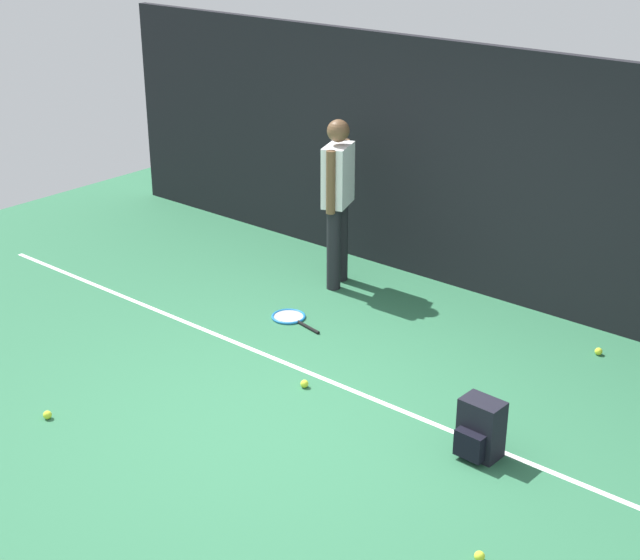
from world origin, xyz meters
TOP-DOWN VIEW (x-y plane):
  - ground_plane at (0.00, 0.00)m, footprint 12.00×12.00m
  - back_fence at (0.00, 3.00)m, footprint 10.00×0.10m
  - court_line at (0.00, 0.62)m, footprint 9.00×0.05m
  - tennis_player at (-1.31, 2.23)m, footprint 0.35×0.50m
  - tennis_racket at (-1.12, 1.30)m, footprint 0.63×0.38m
  - backpack at (1.42, 0.47)m, footprint 0.31×0.29m
  - tennis_ball_near_player at (-0.17, 0.41)m, footprint 0.07×0.07m
  - tennis_ball_by_fence at (1.41, 2.48)m, footprint 0.07×0.07m
  - tennis_ball_mid_court at (-1.36, -1.22)m, footprint 0.07×0.07m
  - tennis_ball_far_left at (2.03, -0.51)m, footprint 0.07×0.07m

SIDE VIEW (x-z plane):
  - ground_plane at x=0.00m, z-range 0.00..0.00m
  - court_line at x=0.00m, z-range 0.00..0.00m
  - tennis_racket at x=-1.12m, z-range 0.00..0.03m
  - tennis_ball_near_player at x=-0.17m, z-range 0.00..0.07m
  - tennis_ball_by_fence at x=1.41m, z-range 0.00..0.07m
  - tennis_ball_mid_court at x=-1.36m, z-range 0.00..0.07m
  - tennis_ball_far_left at x=2.03m, z-range 0.00..0.07m
  - backpack at x=1.42m, z-range -0.01..0.43m
  - tennis_player at x=-1.31m, z-range 0.12..1.82m
  - back_fence at x=0.00m, z-range 0.00..2.42m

